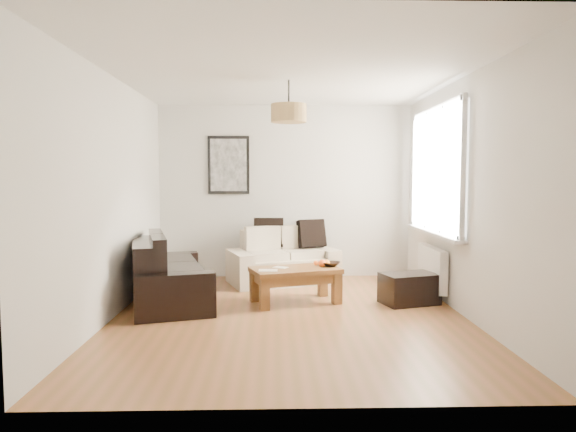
{
  "coord_description": "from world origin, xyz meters",
  "views": [
    {
      "loc": [
        -0.16,
        -5.45,
        1.5
      ],
      "look_at": [
        0.0,
        0.6,
        1.05
      ],
      "focal_mm": 31.59,
      "sensor_mm": 36.0,
      "label": 1
    }
  ],
  "objects_px": {
    "loveseat_cream": "(283,257)",
    "sofa_leather": "(170,271)",
    "ottoman": "(409,289)",
    "coffee_table": "(295,285)"
  },
  "relations": [
    {
      "from": "loveseat_cream",
      "to": "sofa_leather",
      "type": "bearing_deg",
      "value": -159.27
    },
    {
      "from": "loveseat_cream",
      "to": "coffee_table",
      "type": "distance_m",
      "value": 1.22
    },
    {
      "from": "sofa_leather",
      "to": "coffee_table",
      "type": "distance_m",
      "value": 1.53
    },
    {
      "from": "sofa_leather",
      "to": "ottoman",
      "type": "distance_m",
      "value": 2.89
    },
    {
      "from": "loveseat_cream",
      "to": "sofa_leather",
      "type": "xyz_separation_m",
      "value": [
        -1.39,
        -1.14,
        0.01
      ]
    },
    {
      "from": "sofa_leather",
      "to": "coffee_table",
      "type": "height_order",
      "value": "sofa_leather"
    },
    {
      "from": "loveseat_cream",
      "to": "ottoman",
      "type": "distance_m",
      "value": 1.98
    },
    {
      "from": "sofa_leather",
      "to": "ottoman",
      "type": "xyz_separation_m",
      "value": [
        2.88,
        -0.15,
        -0.2
      ]
    },
    {
      "from": "sofa_leather",
      "to": "loveseat_cream",
      "type": "bearing_deg",
      "value": -66.11
    },
    {
      "from": "sofa_leather",
      "to": "ottoman",
      "type": "bearing_deg",
      "value": -108.5
    }
  ]
}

